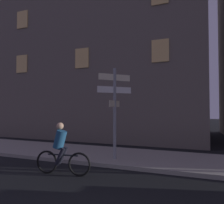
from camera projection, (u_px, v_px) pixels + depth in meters
name	position (u px, v px, depth m)	size (l,w,h in m)	color
sidewalk_kerb	(153.00, 159.00, 7.74)	(40.00, 2.87, 0.14)	gray
signpost	(115.00, 105.00, 7.60)	(1.02, 1.12, 3.44)	gray
cyclist	(61.00, 150.00, 6.17)	(1.82, 0.37, 1.61)	black
building_left_block	(108.00, 58.00, 16.24)	(13.95, 8.78, 12.25)	#6B6056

